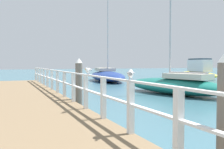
{
  "coord_description": "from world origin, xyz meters",
  "views": [
    {
      "loc": [
        -0.84,
        0.84,
        1.79
      ],
      "look_at": [
        3.1,
        10.23,
        1.35
      ],
      "focal_mm": 41.17,
      "sensor_mm": 36.0,
      "label": 1
    }
  ],
  "objects_px": {
    "dock_piling_far": "(79,83)",
    "boat_2": "(175,85)",
    "seagull_background": "(88,70)",
    "seagull_foreground": "(131,74)",
    "boat_6": "(107,76)",
    "boat_4": "(197,72)"
  },
  "relations": [
    {
      "from": "dock_piling_far",
      "to": "boat_2",
      "type": "xyz_separation_m",
      "value": [
        6.36,
        2.29,
        -0.49
      ]
    },
    {
      "from": "dock_piling_far",
      "to": "boat_2",
      "type": "height_order",
      "value": "boat_2"
    },
    {
      "from": "dock_piling_far",
      "to": "seagull_background",
      "type": "height_order",
      "value": "dock_piling_far"
    },
    {
      "from": "dock_piling_far",
      "to": "seagull_foreground",
      "type": "relative_size",
      "value": 4.53
    },
    {
      "from": "boat_6",
      "to": "seagull_background",
      "type": "bearing_deg",
      "value": 75.0
    },
    {
      "from": "dock_piling_far",
      "to": "boat_2",
      "type": "distance_m",
      "value": 6.78
    },
    {
      "from": "dock_piling_far",
      "to": "seagull_background",
      "type": "distance_m",
      "value": 2.57
    },
    {
      "from": "seagull_background",
      "to": "dock_piling_far",
      "type": "bearing_deg",
      "value": -60.09
    },
    {
      "from": "seagull_foreground",
      "to": "boat_4",
      "type": "relative_size",
      "value": 0.06
    },
    {
      "from": "seagull_foreground",
      "to": "seagull_background",
      "type": "relative_size",
      "value": 1.11
    },
    {
      "from": "boat_2",
      "to": "boat_4",
      "type": "bearing_deg",
      "value": 30.44
    },
    {
      "from": "boat_2",
      "to": "seagull_foreground",
      "type": "bearing_deg",
      "value": -146.11
    },
    {
      "from": "dock_piling_far",
      "to": "boat_6",
      "type": "relative_size",
      "value": 0.19
    },
    {
      "from": "seagull_background",
      "to": "boat_4",
      "type": "xyz_separation_m",
      "value": [
        18.45,
        16.41,
        -0.8
      ]
    },
    {
      "from": "boat_2",
      "to": "boat_6",
      "type": "relative_size",
      "value": 0.72
    },
    {
      "from": "seagull_foreground",
      "to": "boat_4",
      "type": "height_order",
      "value": "boat_4"
    },
    {
      "from": "seagull_background",
      "to": "boat_6",
      "type": "relative_size",
      "value": 0.04
    },
    {
      "from": "seagull_foreground",
      "to": "boat_4",
      "type": "bearing_deg",
      "value": 74.0
    },
    {
      "from": "dock_piling_far",
      "to": "boat_6",
      "type": "distance_m",
      "value": 15.44
    },
    {
      "from": "boat_2",
      "to": "boat_4",
      "type": "relative_size",
      "value": 1.05
    },
    {
      "from": "seagull_background",
      "to": "boat_6",
      "type": "distance_m",
      "value": 17.87
    },
    {
      "from": "boat_4",
      "to": "dock_piling_far",
      "type": "bearing_deg",
      "value": 41.27
    }
  ]
}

